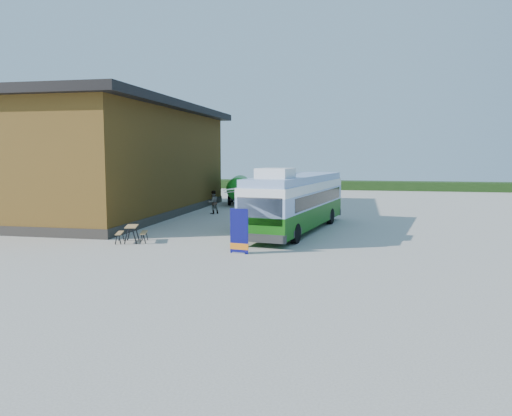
% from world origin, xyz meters
% --- Properties ---
extents(ground, '(100.00, 100.00, 0.00)m').
position_xyz_m(ground, '(0.00, 0.00, 0.00)').
color(ground, '#BCB7AD').
rests_on(ground, ground).
extents(barn, '(9.60, 21.20, 7.50)m').
position_xyz_m(barn, '(-10.50, 10.00, 3.59)').
color(barn, brown).
rests_on(barn, ground).
extents(hedge, '(40.00, 3.00, 1.00)m').
position_xyz_m(hedge, '(8.00, 38.00, 0.50)').
color(hedge, '#264419').
rests_on(hedge, ground).
extents(bus, '(4.24, 11.48, 3.45)m').
position_xyz_m(bus, '(2.08, 4.66, 1.65)').
color(bus, '#1C6C12').
rests_on(bus, ground).
extents(awning, '(2.86, 4.00, 0.49)m').
position_xyz_m(awning, '(0.03, 4.49, 2.52)').
color(awning, white).
rests_on(awning, ground).
extents(banner, '(0.81, 0.27, 1.88)m').
position_xyz_m(banner, '(0.53, -1.97, 0.77)').
color(banner, '#0B0C58').
rests_on(banner, ground).
extents(picnic_table, '(1.68, 1.58, 0.78)m').
position_xyz_m(picnic_table, '(-5.02, -0.42, 0.58)').
color(picnic_table, tan).
rests_on(picnic_table, ground).
extents(person_a, '(0.67, 0.59, 1.55)m').
position_xyz_m(person_a, '(0.93, 5.15, 0.77)').
color(person_a, '#999999').
rests_on(person_a, ground).
extents(person_b, '(0.98, 0.99, 1.62)m').
position_xyz_m(person_b, '(-4.58, 11.22, 0.81)').
color(person_b, '#999999').
rests_on(person_b, ground).
extents(slurry_tanker, '(2.63, 6.16, 2.31)m').
position_xyz_m(slurry_tanker, '(-4.52, 18.52, 1.33)').
color(slurry_tanker, '#1C9A22').
rests_on(slurry_tanker, ground).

